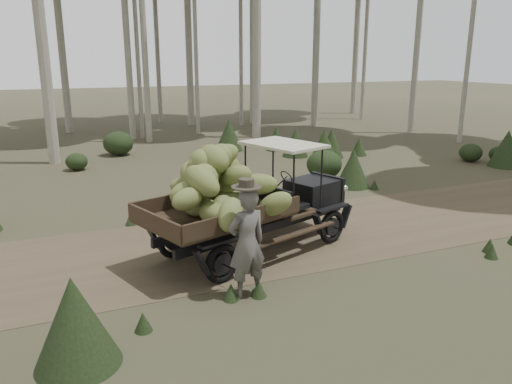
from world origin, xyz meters
TOP-DOWN VIEW (x-y plane):
  - ground at (0.00, 0.00)m, footprint 120.00×120.00m
  - dirt_track at (0.00, 0.00)m, footprint 70.00×4.00m
  - banana_truck at (-1.06, -0.73)m, footprint 4.94×3.17m
  - farmer at (-1.47, -2.34)m, footprint 0.74×0.56m
  - undergrowth at (1.68, 0.92)m, footprint 22.46×23.80m

SIDE VIEW (x-z plane):
  - ground at x=0.00m, z-range 0.00..0.00m
  - dirt_track at x=0.00m, z-range 0.00..0.01m
  - undergrowth at x=1.68m, z-range -0.15..1.20m
  - farmer at x=-1.47m, z-range -0.05..1.97m
  - banana_truck at x=-1.06m, z-range 0.18..2.60m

